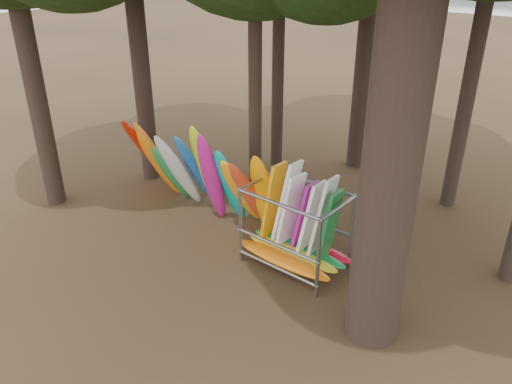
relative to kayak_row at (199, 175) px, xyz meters
The scene contains 3 objects.
ground 2.95m from the kayak_row, 32.78° to the right, with size 120.00×120.00×0.00m, color #47331E.
kayak_row is the anchor object (origin of this frame).
storage_rack 3.85m from the kayak_row, ahead, with size 2.87×1.54×2.68m.
Camera 1 is at (7.75, -7.91, 7.40)m, focal length 35.00 mm.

